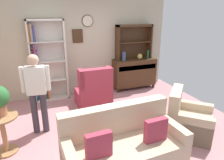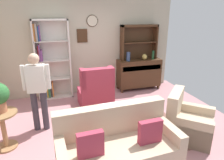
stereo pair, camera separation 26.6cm
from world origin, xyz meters
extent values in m
cube|color=#B27A7F|center=(0.00, 0.00, -0.01)|extent=(5.40, 4.60, 0.02)
cube|color=#BCB299|center=(0.00, 2.13, 1.40)|extent=(5.00, 0.06, 2.80)
cylinder|color=beige|center=(0.12, 2.08, 2.03)|extent=(0.28, 0.03, 0.28)
torus|color=#382314|center=(0.12, 2.08, 2.03)|extent=(0.31, 0.02, 0.31)
cube|color=#422816|center=(-0.17, 2.08, 1.65)|extent=(0.28, 0.03, 0.36)
cube|color=brown|center=(0.20, -0.30, 0.00)|extent=(2.41, 1.68, 0.01)
cube|color=silver|center=(-1.43, 1.93, 1.05)|extent=(0.04, 0.30, 2.10)
cube|color=silver|center=(-0.57, 1.93, 1.05)|extent=(0.04, 0.30, 2.10)
cube|color=silver|center=(-1.00, 1.93, 2.08)|extent=(0.90, 0.30, 0.04)
cube|color=silver|center=(-1.00, 1.93, 0.02)|extent=(0.90, 0.30, 0.04)
cube|color=silver|center=(-1.00, 2.07, 1.05)|extent=(0.90, 0.01, 2.10)
cube|color=silver|center=(-1.00, 1.93, 0.55)|extent=(0.86, 0.30, 0.02)
cube|color=#284C8C|center=(-1.39, 1.91, 0.27)|extent=(0.04, 0.22, 0.43)
cube|color=#337247|center=(-1.35, 1.91, 0.25)|extent=(0.02, 0.11, 0.39)
cube|color=#284C8C|center=(-1.32, 1.91, 0.19)|extent=(0.04, 0.14, 0.28)
cube|color=#284C8C|center=(-1.27, 1.91, 0.26)|extent=(0.04, 0.17, 0.42)
cube|color=gold|center=(-1.22, 1.91, 0.21)|extent=(0.03, 0.20, 0.32)
cube|color=#337247|center=(-1.17, 1.91, 0.19)|extent=(0.04, 0.24, 0.29)
cube|color=#3F3833|center=(-1.12, 1.91, 0.23)|extent=(0.04, 0.18, 0.36)
cube|color=#CC7233|center=(-1.08, 1.91, 0.26)|extent=(0.03, 0.19, 0.41)
cube|color=silver|center=(-1.00, 1.93, 1.05)|extent=(0.86, 0.30, 0.02)
cube|color=#CC7233|center=(-1.39, 1.91, 0.72)|extent=(0.04, 0.15, 0.32)
cube|color=#CC7233|center=(-1.34, 1.91, 0.71)|extent=(0.04, 0.23, 0.30)
cube|color=#3F3833|center=(-1.29, 1.91, 0.77)|extent=(0.03, 0.12, 0.44)
cube|color=#337247|center=(-1.26, 1.91, 0.71)|extent=(0.04, 0.21, 0.30)
cube|color=#CC7233|center=(-1.21, 1.91, 0.69)|extent=(0.03, 0.19, 0.28)
cube|color=silver|center=(-1.00, 1.93, 1.56)|extent=(0.86, 0.30, 0.02)
cube|color=#3F3833|center=(-1.39, 1.91, 1.21)|extent=(0.04, 0.18, 0.31)
cube|color=#B22D33|center=(-1.35, 1.91, 1.25)|extent=(0.03, 0.11, 0.38)
cube|color=#723F7F|center=(-1.31, 1.91, 1.27)|extent=(0.03, 0.21, 0.43)
cube|color=#723F7F|center=(-1.27, 1.91, 1.20)|extent=(0.04, 0.22, 0.28)
cube|color=#CC7233|center=(-1.38, 1.91, 1.78)|extent=(0.04, 0.12, 0.42)
cube|color=gray|center=(-1.34, 1.91, 1.78)|extent=(0.04, 0.18, 0.44)
cube|color=#284C8C|center=(-1.29, 1.91, 1.74)|extent=(0.03, 0.10, 0.36)
cube|color=#723F7F|center=(-1.26, 1.91, 1.76)|extent=(0.03, 0.10, 0.39)
cube|color=#422816|center=(1.46, 1.86, 0.51)|extent=(1.30, 0.45, 0.82)
cube|color=#422816|center=(0.86, 1.69, 0.05)|extent=(0.06, 0.06, 0.10)
cube|color=#422816|center=(2.06, 1.69, 0.05)|extent=(0.06, 0.06, 0.10)
cube|color=#422816|center=(0.86, 2.04, 0.05)|extent=(0.06, 0.06, 0.10)
cube|color=#422816|center=(2.06, 2.04, 0.05)|extent=(0.06, 0.06, 0.10)
cube|color=#352012|center=(1.46, 1.64, 0.71)|extent=(1.20, 0.01, 0.14)
cube|color=#422816|center=(0.93, 1.94, 1.42)|extent=(0.04, 0.26, 1.00)
cube|color=#422816|center=(1.99, 1.94, 1.42)|extent=(0.04, 0.26, 1.00)
cube|color=#422816|center=(1.46, 1.94, 1.89)|extent=(1.10, 0.26, 0.06)
cube|color=#422816|center=(1.46, 1.94, 1.42)|extent=(1.06, 0.26, 0.02)
cube|color=#422816|center=(1.46, 2.06, 1.42)|extent=(1.10, 0.01, 1.00)
cylinder|color=#33476B|center=(1.07, 1.78, 1.05)|extent=(0.11, 0.11, 0.26)
ellipsoid|color=tan|center=(1.59, 1.79, 1.01)|extent=(0.15, 0.15, 0.17)
cylinder|color=#194223|center=(1.85, 1.77, 1.05)|extent=(0.07, 0.07, 0.26)
cube|color=#C6AD8E|center=(-0.21, -1.14, 0.21)|extent=(1.84, 0.93, 0.42)
cube|color=#C6AD8E|center=(-0.22, -0.81, 0.66)|extent=(1.81, 0.28, 0.48)
cube|color=#C6AD8E|center=(0.62, -1.10, 0.30)|extent=(0.18, 0.86, 0.60)
cube|color=#A33347|center=(-0.65, -1.28, 0.60)|extent=(0.36, 0.12, 0.36)
cube|color=#A33347|center=(0.25, -1.24, 0.60)|extent=(0.36, 0.12, 0.36)
cube|color=white|center=(-0.22, -0.81, 0.90)|extent=(0.37, 0.20, 0.00)
cube|color=#C6AD8E|center=(1.33, -0.78, 0.20)|extent=(1.08, 1.08, 0.40)
cube|color=#C6AD8E|center=(1.11, -0.58, 0.64)|extent=(0.65, 0.67, 0.48)
cube|color=#C6AD8E|center=(1.11, -1.01, 0.28)|extent=(0.66, 0.64, 0.55)
cube|color=#C6AD8E|center=(1.54, -0.56, 0.28)|extent=(0.66, 0.64, 0.55)
cube|color=#A33347|center=(-0.07, 1.09, 0.21)|extent=(0.80, 0.81, 0.42)
cube|color=#A33347|center=(-0.07, 0.79, 0.74)|extent=(0.78, 0.22, 0.63)
cube|color=#A33347|center=(0.27, 0.83, 0.83)|extent=(0.11, 0.28, 0.44)
cube|color=#A33347|center=(-0.41, 0.82, 0.83)|extent=(0.11, 0.28, 0.44)
cylinder|color=#997047|center=(-1.94, -0.11, 0.66)|extent=(0.52, 0.52, 0.03)
cylinder|color=#997047|center=(-1.94, -0.11, 0.32)|extent=(0.08, 0.08, 0.65)
cylinder|color=#997047|center=(-1.94, -0.11, 0.01)|extent=(0.36, 0.36, 0.03)
cylinder|color=#38333D|center=(-1.44, 0.34, 0.41)|extent=(0.13, 0.13, 0.82)
cylinder|color=#38333D|center=(-1.26, 0.32, 0.41)|extent=(0.13, 0.13, 0.82)
cube|color=silver|center=(-1.35, 0.33, 1.08)|extent=(0.36, 0.24, 0.52)
sphere|color=tan|center=(-1.35, 0.33, 1.46)|extent=(0.22, 0.22, 0.20)
cylinder|color=silver|center=(-1.57, 0.36, 1.11)|extent=(0.09, 0.09, 0.48)
cylinder|color=silver|center=(-1.13, 0.30, 1.11)|extent=(0.09, 0.09, 0.48)
camera|label=1|loc=(-1.30, -3.44, 2.27)|focal=32.47mm
camera|label=2|loc=(-1.04, -3.53, 2.27)|focal=32.47mm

